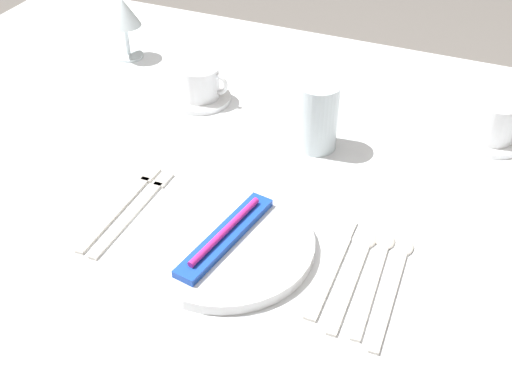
{
  "coord_description": "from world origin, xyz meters",
  "views": [
    {
      "loc": [
        0.32,
        -0.86,
        1.41
      ],
      "look_at": [
        -0.0,
        -0.1,
        0.76
      ],
      "focal_mm": 45.63,
      "sensor_mm": 36.0,
      "label": 1
    }
  ],
  "objects_px": {
    "drink_tumbler": "(317,116)",
    "fork_outer": "(137,209)",
    "spoon_tea": "(395,277)",
    "toothbrush_package": "(224,235)",
    "spoon_soup": "(357,267)",
    "wine_glass_left": "(124,16)",
    "spoon_dessert": "(377,269)",
    "coffee_cup_left": "(200,82)",
    "dinner_knife": "(332,269)",
    "fork_inner": "(124,203)",
    "coffee_cup_right": "(496,120)",
    "dinner_plate": "(225,243)"
  },
  "relations": [
    {
      "from": "drink_tumbler",
      "to": "fork_outer",
      "type": "bearing_deg",
      "value": -125.63
    },
    {
      "from": "spoon_tea",
      "to": "toothbrush_package",
      "type": "bearing_deg",
      "value": -171.56
    },
    {
      "from": "fork_outer",
      "to": "spoon_soup",
      "type": "distance_m",
      "value": 0.36
    },
    {
      "from": "toothbrush_package",
      "to": "wine_glass_left",
      "type": "bearing_deg",
      "value": 133.88
    },
    {
      "from": "spoon_dessert",
      "to": "coffee_cup_left",
      "type": "distance_m",
      "value": 0.57
    },
    {
      "from": "toothbrush_package",
      "to": "dinner_knife",
      "type": "distance_m",
      "value": 0.17
    },
    {
      "from": "drink_tumbler",
      "to": "coffee_cup_left",
      "type": "bearing_deg",
      "value": 166.28
    },
    {
      "from": "fork_inner",
      "to": "dinner_knife",
      "type": "xyz_separation_m",
      "value": [
        0.36,
        -0.01,
        -0.0
      ]
    },
    {
      "from": "spoon_soup",
      "to": "fork_inner",
      "type": "bearing_deg",
      "value": -178.83
    },
    {
      "from": "toothbrush_package",
      "to": "coffee_cup_right",
      "type": "bearing_deg",
      "value": 54.0
    },
    {
      "from": "spoon_soup",
      "to": "drink_tumbler",
      "type": "height_order",
      "value": "drink_tumbler"
    },
    {
      "from": "spoon_dessert",
      "to": "drink_tumbler",
      "type": "xyz_separation_m",
      "value": [
        -0.19,
        0.27,
        0.06
      ]
    },
    {
      "from": "drink_tumbler",
      "to": "fork_inner",
      "type": "bearing_deg",
      "value": -129.32
    },
    {
      "from": "coffee_cup_left",
      "to": "fork_inner",
      "type": "bearing_deg",
      "value": -84.13
    },
    {
      "from": "spoon_soup",
      "to": "coffee_cup_left",
      "type": "relative_size",
      "value": 2.09
    },
    {
      "from": "fork_outer",
      "to": "coffee_cup_left",
      "type": "height_order",
      "value": "coffee_cup_left"
    },
    {
      "from": "dinner_knife",
      "to": "drink_tumbler",
      "type": "distance_m",
      "value": 0.33
    },
    {
      "from": "fork_outer",
      "to": "coffee_cup_right",
      "type": "bearing_deg",
      "value": 40.69
    },
    {
      "from": "fork_inner",
      "to": "coffee_cup_left",
      "type": "distance_m",
      "value": 0.35
    },
    {
      "from": "dinner_knife",
      "to": "spoon_tea",
      "type": "height_order",
      "value": "spoon_tea"
    },
    {
      "from": "spoon_dessert",
      "to": "coffee_cup_left",
      "type": "bearing_deg",
      "value": 143.57
    },
    {
      "from": "dinner_plate",
      "to": "spoon_soup",
      "type": "relative_size",
      "value": 1.22
    },
    {
      "from": "wine_glass_left",
      "to": "spoon_soup",
      "type": "bearing_deg",
      "value": -34.18
    },
    {
      "from": "fork_inner",
      "to": "drink_tumbler",
      "type": "height_order",
      "value": "drink_tumbler"
    },
    {
      "from": "dinner_plate",
      "to": "spoon_tea",
      "type": "xyz_separation_m",
      "value": [
        0.25,
        0.04,
        -0.01
      ]
    },
    {
      "from": "fork_outer",
      "to": "spoon_tea",
      "type": "xyz_separation_m",
      "value": [
        0.42,
        0.01,
        -0.0
      ]
    },
    {
      "from": "spoon_soup",
      "to": "dinner_plate",
      "type": "bearing_deg",
      "value": -169.32
    },
    {
      "from": "fork_inner",
      "to": "drink_tumbler",
      "type": "bearing_deg",
      "value": 50.68
    },
    {
      "from": "spoon_tea",
      "to": "wine_glass_left",
      "type": "bearing_deg",
      "value": 147.98
    },
    {
      "from": "spoon_tea",
      "to": "coffee_cup_right",
      "type": "xyz_separation_m",
      "value": [
        0.08,
        0.42,
        0.04
      ]
    },
    {
      "from": "spoon_soup",
      "to": "drink_tumbler",
      "type": "xyz_separation_m",
      "value": [
        -0.16,
        0.28,
        0.06
      ]
    },
    {
      "from": "fork_inner",
      "to": "spoon_tea",
      "type": "height_order",
      "value": "spoon_tea"
    },
    {
      "from": "fork_inner",
      "to": "dinner_knife",
      "type": "height_order",
      "value": "same"
    },
    {
      "from": "spoon_tea",
      "to": "coffee_cup_right",
      "type": "distance_m",
      "value": 0.43
    },
    {
      "from": "dinner_plate",
      "to": "coffee_cup_right",
      "type": "height_order",
      "value": "coffee_cup_right"
    },
    {
      "from": "drink_tumbler",
      "to": "dinner_knife",
      "type": "bearing_deg",
      "value": -66.95
    },
    {
      "from": "fork_inner",
      "to": "spoon_soup",
      "type": "relative_size",
      "value": 1.06
    },
    {
      "from": "dinner_plate",
      "to": "fork_outer",
      "type": "height_order",
      "value": "dinner_plate"
    },
    {
      "from": "fork_outer",
      "to": "coffee_cup_right",
      "type": "xyz_separation_m",
      "value": [
        0.5,
        0.43,
        0.04
      ]
    },
    {
      "from": "spoon_dessert",
      "to": "drink_tumbler",
      "type": "height_order",
      "value": "drink_tumbler"
    },
    {
      "from": "fork_outer",
      "to": "drink_tumbler",
      "type": "distance_m",
      "value": 0.36
    },
    {
      "from": "dinner_knife",
      "to": "spoon_dessert",
      "type": "xyz_separation_m",
      "value": [
        0.06,
        0.03,
        0.0
      ]
    },
    {
      "from": "fork_inner",
      "to": "coffee_cup_right",
      "type": "relative_size",
      "value": 2.12
    },
    {
      "from": "toothbrush_package",
      "to": "drink_tumbler",
      "type": "relative_size",
      "value": 1.69
    },
    {
      "from": "dinner_plate",
      "to": "dinner_knife",
      "type": "xyz_separation_m",
      "value": [
        0.16,
        0.02,
        -0.01
      ]
    },
    {
      "from": "toothbrush_package",
      "to": "fork_inner",
      "type": "height_order",
      "value": "toothbrush_package"
    },
    {
      "from": "dinner_plate",
      "to": "dinner_knife",
      "type": "bearing_deg",
      "value": 5.95
    },
    {
      "from": "spoon_dessert",
      "to": "spoon_tea",
      "type": "bearing_deg",
      "value": -10.53
    },
    {
      "from": "spoon_soup",
      "to": "toothbrush_package",
      "type": "bearing_deg",
      "value": -169.32
    },
    {
      "from": "spoon_soup",
      "to": "drink_tumbler",
      "type": "distance_m",
      "value": 0.32
    }
  ]
}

